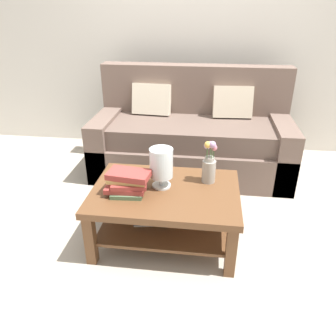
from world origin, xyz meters
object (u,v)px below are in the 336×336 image
object	(u,v)px
couch	(192,137)
book_stack_main	(128,182)
coffee_table	(164,204)
flower_pitcher	(209,164)
glass_hurricane_vase	(161,164)

from	to	relation	value
couch	book_stack_main	world-z (taller)	couch
coffee_table	flower_pitcher	bearing A→B (deg)	27.69
book_stack_main	glass_hurricane_vase	xyz separation A→B (m)	(0.22, 0.11, 0.10)
coffee_table	book_stack_main	size ratio (longest dim) A/B	3.27
glass_hurricane_vase	book_stack_main	bearing A→B (deg)	-152.67
book_stack_main	glass_hurricane_vase	size ratio (longest dim) A/B	1.09
couch	glass_hurricane_vase	size ratio (longest dim) A/B	6.72
coffee_table	glass_hurricane_vase	world-z (taller)	glass_hurricane_vase
coffee_table	book_stack_main	distance (m)	0.33
glass_hurricane_vase	flower_pitcher	world-z (taller)	flower_pitcher
coffee_table	couch	bearing A→B (deg)	84.37
book_stack_main	glass_hurricane_vase	world-z (taller)	glass_hurricane_vase
coffee_table	flower_pitcher	xyz separation A→B (m)	(0.31, 0.16, 0.27)
glass_hurricane_vase	flower_pitcher	distance (m)	0.36
glass_hurricane_vase	flower_pitcher	xyz separation A→B (m)	(0.34, 0.12, -0.04)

